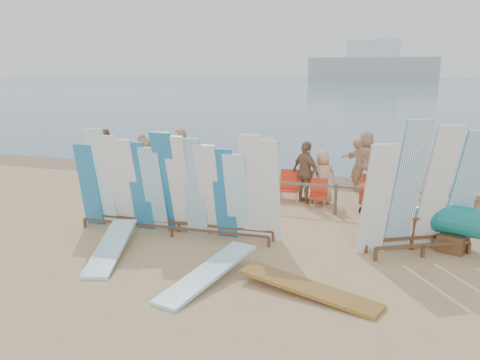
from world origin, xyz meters
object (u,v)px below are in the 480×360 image
at_px(beach_chair_left, 289,192).
at_px(stroller, 368,197).
at_px(side_surfboard_rack, 422,193).
at_px(beachgoer_2, 145,166).
at_px(beachgoer_5, 366,158).
at_px(beachgoer_extra_1, 107,153).
at_px(flat_board_b, 208,282).
at_px(beachgoer_6, 323,177).
at_px(beachgoer_11, 181,151).
at_px(beachgoer_3, 271,164).
at_px(main_surfboard_rack, 174,188).
at_px(beachgoer_1, 143,157).
at_px(beachgoer_0, 161,160).
at_px(flat_board_c, 308,295).
at_px(flat_board_a, 112,255).
at_px(beachgoer_7, 358,165).
at_px(beachgoer_9, 419,173).
at_px(vendor_table, 393,229).
at_px(beachgoer_8, 475,189).
at_px(beachgoer_4, 306,172).
at_px(beach_chair_right, 318,198).

distance_m(beach_chair_left, stroller, 2.47).
distance_m(side_surfboard_rack, beachgoer_2, 9.06).
bearing_deg(beachgoer_5, beachgoer_extra_1, -29.82).
height_order(flat_board_b, beachgoer_6, beachgoer_6).
distance_m(beachgoer_6, beachgoer_11, 6.52).
distance_m(beachgoer_3, beachgoer_2, 4.16).
xyz_separation_m(main_surfboard_rack, beachgoer_1, (-3.94, 5.38, -0.34)).
distance_m(side_surfboard_rack, beachgoer_0, 9.31).
bearing_deg(beachgoer_1, beachgoer_6, 176.88).
relative_size(beachgoer_6, beachgoer_3, 0.90).
bearing_deg(side_surfboard_rack, main_surfboard_rack, 155.79).
bearing_deg(beachgoer_2, beachgoer_3, 105.43).
relative_size(flat_board_c, beachgoer_5, 1.44).
bearing_deg(beachgoer_5, side_surfboard_rack, 62.52).
bearing_deg(beachgoer_3, flat_board_c, -158.49).
bearing_deg(beachgoer_11, beachgoer_extra_1, -76.33).
bearing_deg(flat_board_b, flat_board_a, 179.20).
bearing_deg(beachgoer_7, beachgoer_9, -103.05).
bearing_deg(vendor_table, beachgoer_2, 142.58).
relative_size(beachgoer_8, beachgoer_5, 0.93).
relative_size(beach_chair_left, beachgoer_5, 0.50).
height_order(flat_board_b, beachgoer_7, beachgoer_7).
distance_m(flat_board_b, beachgoer_11, 10.47).
relative_size(beachgoer_6, beachgoer_4, 0.87).
xyz_separation_m(beachgoer_2, beachgoer_1, (-1.08, 1.75, -0.06)).
height_order(vendor_table, beachgoer_3, beachgoer_3).
relative_size(main_surfboard_rack, flat_board_c, 1.95).
relative_size(beach_chair_right, beachgoer_3, 0.45).
bearing_deg(flat_board_b, flat_board_c, 14.72).
distance_m(flat_board_b, beachgoer_4, 6.51).
bearing_deg(beachgoer_3, beachgoer_7, -71.55).
distance_m(beachgoer_0, beachgoer_1, 1.46).
relative_size(main_surfboard_rack, beachgoer_5, 2.81).
height_order(vendor_table, beachgoer_11, beachgoer_11).
height_order(beachgoer_3, beachgoer_7, beachgoer_3).
relative_size(beach_chair_left, beach_chair_right, 1.16).
relative_size(vendor_table, beachgoer_extra_1, 0.68).
height_order(stroller, beachgoer_7, beachgoer_7).
relative_size(flat_board_c, beachgoer_extra_1, 1.47).
distance_m(beachgoer_3, beachgoer_5, 3.52).
relative_size(main_surfboard_rack, beachgoer_0, 2.85).
distance_m(side_surfboard_rack, flat_board_b, 4.98).
relative_size(beachgoer_3, beachgoer_0, 0.98).
distance_m(beach_chair_left, beachgoer_1, 5.93).
bearing_deg(beachgoer_1, main_surfboard_rack, 133.16).
bearing_deg(side_surfboard_rack, beachgoer_2, 130.29).
bearing_deg(stroller, beachgoer_8, -1.46).
height_order(main_surfboard_rack, beachgoer_5, main_surfboard_rack).
bearing_deg(beachgoer_9, beachgoer_8, 111.30).
bearing_deg(beachgoer_6, beachgoer_0, -16.54).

